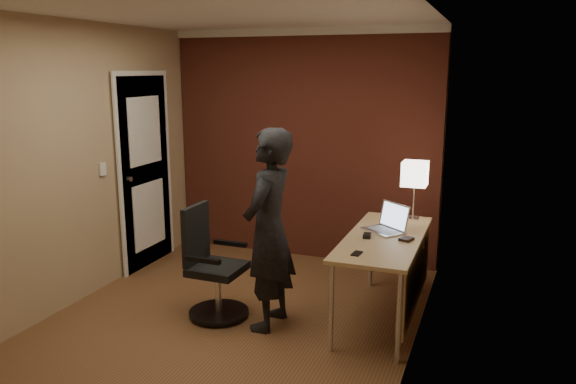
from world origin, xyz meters
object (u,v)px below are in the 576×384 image
(laptop, at_px, (388,223))
(office_chair, at_px, (211,269))
(desk, at_px, (393,252))
(phone, at_px, (357,253))
(person, at_px, (269,230))
(desk_lamp, at_px, (415,174))
(wallet, at_px, (406,239))
(mouse, at_px, (367,236))

(laptop, distance_m, office_chair, 1.55)
(desk, bearing_deg, phone, -108.87)
(desk, relative_size, office_chair, 1.59)
(desk, relative_size, person, 0.92)
(desk_lamp, bearing_deg, phone, -101.98)
(desk_lamp, xyz_separation_m, office_chair, (-1.52, -1.06, -0.73))
(wallet, bearing_deg, phone, -121.48)
(mouse, bearing_deg, office_chair, -171.07)
(laptop, bearing_deg, mouse, -115.68)
(desk, distance_m, laptop, 0.27)
(desk, bearing_deg, person, -154.49)
(laptop, height_order, person, person)
(desk, distance_m, person, 1.04)
(desk_lamp, distance_m, person, 1.49)
(desk, height_order, laptop, laptop)
(wallet, height_order, office_chair, office_chair)
(desk, height_order, office_chair, office_chair)
(desk_lamp, distance_m, mouse, 0.86)
(mouse, distance_m, phone, 0.44)
(wallet, bearing_deg, desk, 156.35)
(laptop, relative_size, person, 0.26)
(mouse, height_order, phone, mouse)
(laptop, height_order, phone, laptop)
(laptop, relative_size, office_chair, 0.45)
(office_chair, bearing_deg, phone, -3.87)
(desk_lamp, distance_m, office_chair, 1.99)
(person, bearing_deg, wallet, 112.00)
(office_chair, distance_m, person, 0.67)
(wallet, bearing_deg, person, -159.29)
(wallet, height_order, person, person)
(desk_lamp, height_order, mouse, desk_lamp)
(desk_lamp, distance_m, laptop, 0.59)
(desk_lamp, xyz_separation_m, wallet, (0.05, -0.67, -0.41))
(laptop, bearing_deg, person, -144.07)
(wallet, relative_size, office_chair, 0.12)
(phone, bearing_deg, person, 179.25)
(office_chair, bearing_deg, person, -0.15)
(wallet, bearing_deg, laptop, 130.01)
(desk, distance_m, mouse, 0.26)
(mouse, distance_m, office_chair, 1.34)
(mouse, xyz_separation_m, office_chair, (-1.25, -0.35, -0.33))
(laptop, xyz_separation_m, phone, (-0.10, -0.70, -0.06))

